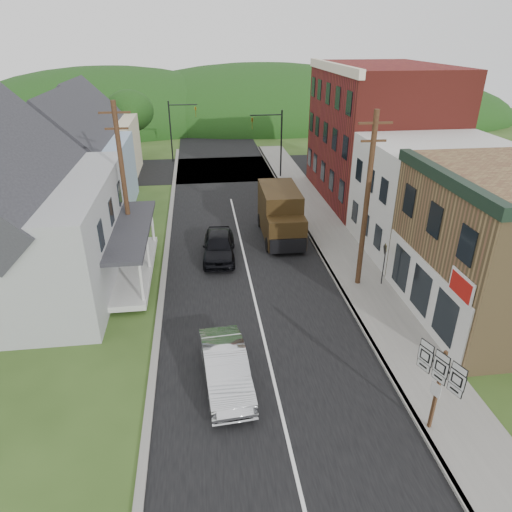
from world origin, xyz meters
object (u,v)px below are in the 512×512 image
object	(u,v)px
silver_sedan	(226,368)
route_sign_cluster	(439,380)
warning_sign	(384,258)
dark_sedan	(219,246)
delivery_van	(281,214)

from	to	relation	value
silver_sedan	route_sign_cluster	size ratio (longest dim) A/B	1.45
silver_sedan	warning_sign	bearing A→B (deg)	32.24
silver_sedan	dark_sedan	distance (m)	10.85
silver_sedan	warning_sign	distance (m)	10.77
dark_sedan	route_sign_cluster	bearing A→B (deg)	-62.41
dark_sedan	warning_sign	world-z (taller)	warning_sign
dark_sedan	delivery_van	xyz separation A→B (m)	(4.09, 2.45, 0.84)
dark_sedan	route_sign_cluster	world-z (taller)	route_sign_cluster
silver_sedan	route_sign_cluster	world-z (taller)	route_sign_cluster
delivery_van	warning_sign	world-z (taller)	delivery_van
dark_sedan	silver_sedan	bearing A→B (deg)	-88.31
dark_sedan	route_sign_cluster	xyz separation A→B (m)	(6.25, -13.97, 1.42)
route_sign_cluster	silver_sedan	bearing A→B (deg)	134.50
silver_sedan	route_sign_cluster	bearing A→B (deg)	-29.75
route_sign_cluster	warning_sign	xyz separation A→B (m)	(2.02, 9.53, -0.54)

